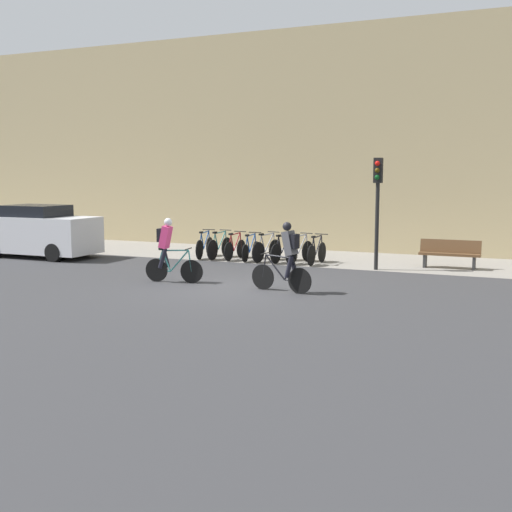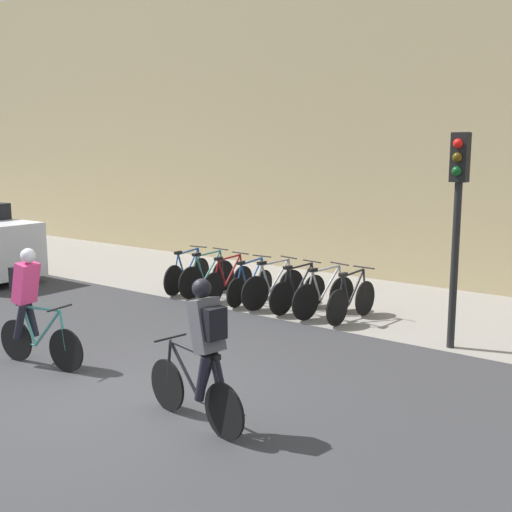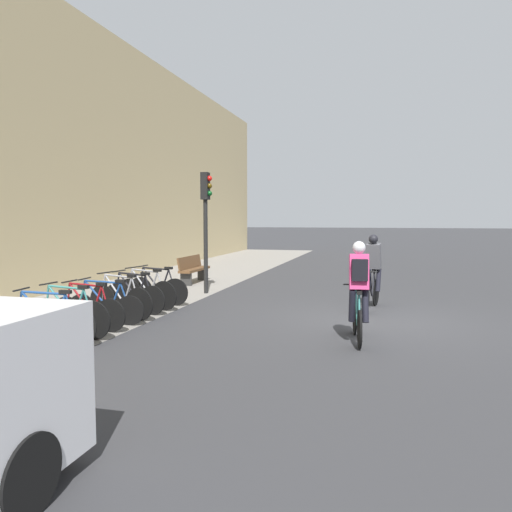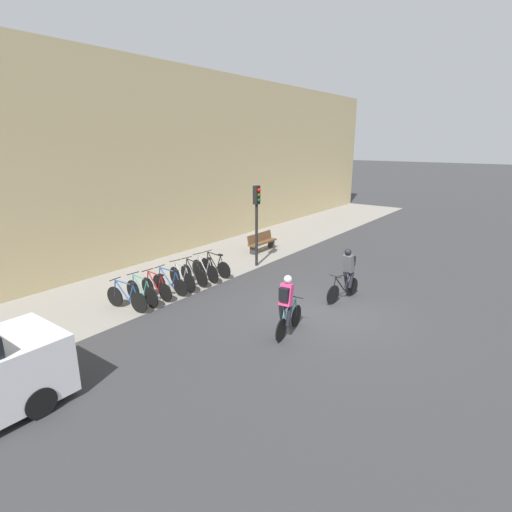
% 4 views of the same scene
% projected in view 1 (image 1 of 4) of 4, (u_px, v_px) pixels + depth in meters
% --- Properties ---
extents(ground, '(200.00, 200.00, 0.00)m').
position_uv_depth(ground, '(232.00, 289.00, 16.55)').
color(ground, '#333335').
extents(kerb_strip, '(44.00, 4.50, 0.01)m').
position_uv_depth(kerb_strip, '(314.00, 258.00, 22.70)').
color(kerb_strip, gray).
rests_on(kerb_strip, ground).
extents(building_facade, '(44.00, 0.60, 8.48)m').
position_uv_depth(building_facade, '(336.00, 140.00, 24.49)').
color(building_facade, tan).
rests_on(building_facade, ground).
extents(cyclist_pink, '(1.66, 0.51, 1.76)m').
position_uv_depth(cyclist_pink, '(168.00, 248.00, 17.43)').
color(cyclist_pink, black).
rests_on(cyclist_pink, ground).
extents(cyclist_grey, '(1.71, 0.55, 1.76)m').
position_uv_depth(cyclist_grey, '(287.00, 255.00, 15.91)').
color(cyclist_grey, black).
rests_on(cyclist_grey, ground).
extents(parked_bike_0, '(0.46, 1.72, 0.97)m').
position_uv_depth(parked_bike_0, '(205.00, 246.00, 22.68)').
color(parked_bike_0, black).
rests_on(parked_bike_0, ground).
extents(parked_bike_1, '(0.46, 1.72, 0.98)m').
position_uv_depth(parked_bike_1, '(220.00, 247.00, 22.45)').
color(parked_bike_1, black).
rests_on(parked_bike_1, ground).
extents(parked_bike_2, '(0.46, 1.60, 0.95)m').
position_uv_depth(parked_bike_2, '(235.00, 248.00, 22.21)').
color(parked_bike_2, black).
rests_on(parked_bike_2, ground).
extents(parked_bike_3, '(0.46, 1.66, 0.94)m').
position_uv_depth(parked_bike_3, '(251.00, 249.00, 21.98)').
color(parked_bike_3, black).
rests_on(parked_bike_3, ground).
extents(parked_bike_4, '(0.51, 1.68, 0.98)m').
position_uv_depth(parked_bike_4, '(267.00, 249.00, 21.75)').
color(parked_bike_4, black).
rests_on(parked_bike_4, ground).
extents(parked_bike_5, '(0.46, 1.62, 0.96)m').
position_uv_depth(parked_bike_5, '(283.00, 250.00, 21.51)').
color(parked_bike_5, black).
rests_on(parked_bike_5, ground).
extents(parked_bike_6, '(0.50, 1.69, 0.98)m').
position_uv_depth(parked_bike_6, '(300.00, 251.00, 21.28)').
color(parked_bike_6, black).
rests_on(parked_bike_6, ground).
extents(parked_bike_7, '(0.46, 1.65, 0.97)m').
position_uv_depth(parked_bike_7, '(317.00, 252.00, 21.05)').
color(parked_bike_7, black).
rests_on(parked_bike_7, ground).
extents(traffic_light_pole, '(0.26, 0.30, 3.43)m').
position_uv_depth(traffic_light_pole, '(378.00, 192.00, 19.52)').
color(traffic_light_pole, black).
rests_on(traffic_light_pole, ground).
extents(bench, '(1.86, 0.44, 0.89)m').
position_uv_depth(bench, '(450.00, 253.00, 20.08)').
color(bench, brown).
rests_on(bench, ground).
extents(parked_car, '(4.30, 1.84, 1.85)m').
position_uv_depth(parked_car, '(39.00, 232.00, 22.80)').
color(parked_car, silver).
rests_on(parked_car, ground).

